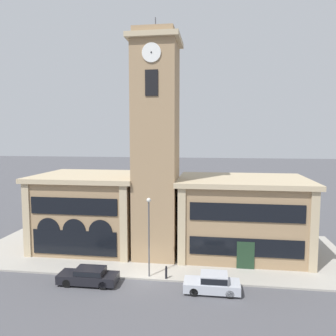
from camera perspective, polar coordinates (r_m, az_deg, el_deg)
The scene contains 9 objects.
ground_plane at distance 28.07m, azimuth -4.01°, elevation -18.93°, with size 300.00×300.00×0.00m, color #4C4C51.
sidewalk_kerb at distance 34.35m, azimuth -1.53°, elevation -14.09°, with size 36.29×13.86×0.15m.
clock_tower at distance 30.66m, azimuth -2.12°, elevation 3.63°, with size 4.68×4.68×22.29m.
town_hall_left_wing at distance 35.74m, azimuth -13.23°, elevation -7.13°, with size 10.87×9.34×7.66m.
town_hall_right_wing at distance 33.53m, azimuth 12.75°, elevation -8.07°, with size 12.55×9.34×7.55m.
parked_car_near at distance 27.81m, azimuth -13.62°, elevation -17.76°, with size 4.68×1.75×1.32m.
parked_car_mid at distance 26.07m, azimuth 7.77°, elevation -19.18°, with size 4.18×1.81×1.45m.
street_lamp at distance 26.96m, azimuth -3.35°, elevation -10.08°, with size 0.36×0.36×6.54m.
bollard at distance 27.74m, azimuth -0.32°, elevation -17.72°, with size 0.18×0.18×1.06m.
Camera 1 is at (5.38, -24.96, 11.66)m, focal length 35.00 mm.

